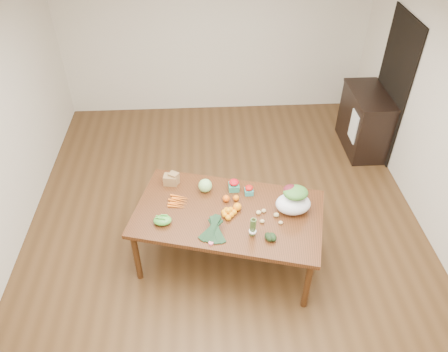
{
  "coord_description": "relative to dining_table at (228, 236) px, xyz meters",
  "views": [
    {
      "loc": [
        -0.24,
        -3.85,
        4.05
      ],
      "look_at": [
        -0.02,
        0.0,
        0.86
      ],
      "focal_mm": 35.0,
      "sensor_mm": 36.0,
      "label": 1
    }
  ],
  "objects": [
    {
      "name": "orange_c",
      "position": [
        0.1,
        0.03,
        0.42
      ],
      "size": [
        0.09,
        0.09,
        0.09
      ],
      "primitive_type": "sphere",
      "color": "orange",
      "rests_on": "dining_table"
    },
    {
      "name": "strawberry_basket_b",
      "position": [
        0.25,
        0.29,
        0.42
      ],
      "size": [
        0.12,
        0.12,
        0.09
      ],
      "primitive_type": null,
      "rotation": [
        0.0,
        0.0,
        -0.26
      ],
      "color": "red",
      "rests_on": "dining_table"
    },
    {
      "name": "cabinet",
      "position": [
        2.22,
        2.13,
        0.1
      ],
      "size": [
        0.52,
        1.02,
        0.94
      ],
      "primitive_type": "cube",
      "color": "black",
      "rests_on": "floor"
    },
    {
      "name": "doorway_dark",
      "position": [
        2.48,
        2.08,
        0.68
      ],
      "size": [
        0.02,
        1.0,
        2.1
      ],
      "primitive_type": "cube",
      "color": "black",
      "rests_on": "floor"
    },
    {
      "name": "kale_bunch",
      "position": [
        -0.18,
        -0.35,
        0.45
      ],
      "size": [
        0.41,
        0.47,
        0.16
      ],
      "primitive_type": null,
      "rotation": [
        0.0,
        0.0,
        -0.26
      ],
      "color": "black",
      "rests_on": "dining_table"
    },
    {
      "name": "room_walls",
      "position": [
        -0.0,
        0.48,
        0.97
      ],
      "size": [
        5.02,
        6.02,
        2.7
      ],
      "color": "silver",
      "rests_on": "floor"
    },
    {
      "name": "cabbage",
      "position": [
        -0.24,
        0.36,
        0.45
      ],
      "size": [
        0.16,
        0.16,
        0.16
      ],
      "primitive_type": "sphere",
      "color": "#A3D67B",
      "rests_on": "dining_table"
    },
    {
      "name": "dining_table",
      "position": [
        0.0,
        0.0,
        0.0
      ],
      "size": [
        2.22,
        1.59,
        0.75
      ],
      "primitive_type": "cube",
      "rotation": [
        0.0,
        0.0,
        -0.26
      ],
      "color": "#542813",
      "rests_on": "floor"
    },
    {
      "name": "ceiling",
      "position": [
        -0.0,
        0.48,
        2.33
      ],
      "size": [
        5.0,
        6.0,
        0.02
      ],
      "primitive_type": "cube",
      "color": "white",
      "rests_on": "room_walls"
    },
    {
      "name": "avocado_a",
      "position": [
        0.38,
        -0.42,
        0.41
      ],
      "size": [
        0.11,
        0.13,
        0.08
      ],
      "primitive_type": "ellipsoid",
      "rotation": [
        0.0,
        0.0,
        0.3
      ],
      "color": "black",
      "rests_on": "dining_table"
    },
    {
      "name": "orange_b",
      "position": [
        0.1,
        0.18,
        0.41
      ],
      "size": [
        0.07,
        0.07,
        0.07
      ],
      "primitive_type": "sphere",
      "color": "#DF4D0D",
      "rests_on": "dining_table"
    },
    {
      "name": "orange_a",
      "position": [
        -0.01,
        0.18,
        0.41
      ],
      "size": [
        0.08,
        0.08,
        0.08
      ],
      "primitive_type": "sphere",
      "color": "#FF5A0F",
      "rests_on": "dining_table"
    },
    {
      "name": "potato_e",
      "position": [
        0.53,
        -0.21,
        0.39
      ],
      "size": [
        0.05,
        0.04,
        0.04
      ],
      "primitive_type": "ellipsoid",
      "color": "#DCB17E",
      "rests_on": "dining_table"
    },
    {
      "name": "avocado_b",
      "position": [
        0.42,
        -0.42,
        0.41
      ],
      "size": [
        0.1,
        0.13,
        0.07
      ],
      "primitive_type": "ellipsoid",
      "rotation": [
        0.0,
        0.0,
        0.3
      ],
      "color": "black",
      "rests_on": "dining_table"
    },
    {
      "name": "carrots",
      "position": [
        -0.54,
        0.19,
        0.39
      ],
      "size": [
        0.27,
        0.27,
        0.03
      ],
      "primitive_type": null,
      "rotation": [
        0.0,
        0.0,
        -0.26
      ],
      "color": "#E25513",
      "rests_on": "dining_table"
    },
    {
      "name": "mandarin_cluster",
      "position": [
        -0.0,
        -0.05,
        0.43
      ],
      "size": [
        0.22,
        0.22,
        0.1
      ],
      "primitive_type": null,
      "rotation": [
        0.0,
        0.0,
        -0.26
      ],
      "color": "orange",
      "rests_on": "dining_table"
    },
    {
      "name": "paper_bag",
      "position": [
        -0.63,
        0.51,
        0.45
      ],
      "size": [
        0.24,
        0.22,
        0.15
      ],
      "primitive_type": null,
      "rotation": [
        0.0,
        0.0,
        -0.26
      ],
      "color": "olive",
      "rests_on": "dining_table"
    },
    {
      "name": "asparagus_bundle",
      "position": [
        0.22,
        -0.35,
        0.5
      ],
      "size": [
        0.11,
        0.13,
        0.26
      ],
      "primitive_type": null,
      "rotation": [
        0.15,
        0.0,
        -0.26
      ],
      "color": "#557736",
      "rests_on": "dining_table"
    },
    {
      "name": "potato_a",
      "position": [
        0.32,
        -0.05,
        0.4
      ],
      "size": [
        0.05,
        0.05,
        0.05
      ],
      "primitive_type": "ellipsoid",
      "color": "#DDD17F",
      "rests_on": "dining_table"
    },
    {
      "name": "floor",
      "position": [
        -0.0,
        0.48,
        -0.38
      ],
      "size": [
        6.0,
        6.0,
        0.0
      ],
      "primitive_type": "plane",
      "color": "#52361C",
      "rests_on": "ground"
    },
    {
      "name": "dish_towel",
      "position": [
        1.96,
        1.88,
        0.18
      ],
      "size": [
        0.02,
        0.28,
        0.45
      ],
      "primitive_type": "cube",
      "color": "white",
      "rests_on": "cabinet"
    },
    {
      "name": "strawberry_basket_a",
      "position": [
        0.09,
        0.37,
        0.43
      ],
      "size": [
        0.14,
        0.14,
        0.11
      ],
      "primitive_type": null,
      "rotation": [
        0.0,
        0.0,
        -0.26
      ],
      "color": "red",
      "rests_on": "dining_table"
    },
    {
      "name": "potato_d",
      "position": [
        0.38,
        -0.02,
        0.4
      ],
      "size": [
        0.05,
        0.04,
        0.04
      ],
      "primitive_type": "ellipsoid",
      "color": "#D9BF7D",
      "rests_on": "dining_table"
    },
    {
      "name": "potato_c",
      "position": [
        0.51,
        -0.1,
        0.4
      ],
      "size": [
        0.06,
        0.05,
        0.05
      ],
      "primitive_type": "ellipsoid",
      "color": "tan",
      "rests_on": "dining_table"
    },
    {
      "name": "potato_b",
      "position": [
        0.34,
        -0.18,
        0.4
      ],
      "size": [
        0.05,
        0.04,
        0.04
      ],
      "primitive_type": "ellipsoid",
      "color": "#CFBC77",
      "rests_on": "dining_table"
    },
    {
      "name": "salad_bag",
      "position": [
        0.69,
        -0.02,
        0.52
      ],
      "size": [
        0.44,
        0.37,
        0.29
      ],
      "primitive_type": null,
      "rotation": [
        0.0,
        0.0,
        -0.26
      ],
      "color": "white",
      "rests_on": "dining_table"
    },
    {
      "name": "snap_pea_bag",
      "position": [
        -0.7,
        -0.13,
        0.42
      ],
      "size": [
        0.19,
        0.14,
        0.09
      ],
      "primitive_type": "ellipsoid",
      "color": "green",
      "rests_on": "dining_table"
    }
  ]
}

